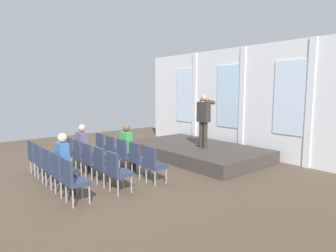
# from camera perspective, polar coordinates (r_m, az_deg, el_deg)

# --- Properties ---
(ground_plane) EXTENTS (14.67, 14.67, 0.00)m
(ground_plane) POSITION_cam_1_polar(r_m,az_deg,el_deg) (7.77, -16.14, -10.28)
(ground_plane) COLOR brown
(rear_partition) EXTENTS (8.83, 0.14, 3.76)m
(rear_partition) POSITION_cam_1_polar(r_m,az_deg,el_deg) (10.90, 11.94, 4.97)
(rear_partition) COLOR silver
(rear_partition) RESTS_ON ground
(stage_platform) EXTENTS (4.59, 2.68, 0.41)m
(stage_platform) POSITION_cam_1_polar(r_m,az_deg,el_deg) (9.92, 5.61, -4.97)
(stage_platform) COLOR #3F3833
(stage_platform) RESTS_ON ground
(speaker) EXTENTS (0.50, 0.69, 1.72)m
(speaker) POSITION_cam_1_polar(r_m,az_deg,el_deg) (9.37, 7.06, 1.74)
(speaker) COLOR #332D28
(speaker) RESTS_ON stage_platform
(mic_stand) EXTENTS (0.28, 0.28, 1.55)m
(mic_stand) POSITION_cam_1_polar(r_m,az_deg,el_deg) (9.80, 6.36, -1.93)
(mic_stand) COLOR black
(mic_stand) RESTS_ON stage_platform
(chair_r0_c0) EXTENTS (0.46, 0.44, 0.94)m
(chair_r0_c0) POSITION_cam_1_polar(r_m,az_deg,el_deg) (9.29, -12.61, -3.87)
(chair_r0_c0) COLOR #99999E
(chair_r0_c0) RESTS_ON ground
(chair_r0_c1) EXTENTS (0.46, 0.44, 0.94)m
(chair_r0_c1) POSITION_cam_1_polar(r_m,az_deg,el_deg) (8.72, -10.65, -4.55)
(chair_r0_c1) COLOR #99999E
(chair_r0_c1) RESTS_ON ground
(chair_r0_c2) EXTENTS (0.46, 0.44, 0.94)m
(chair_r0_c2) POSITION_cam_1_polar(r_m,az_deg,el_deg) (8.16, -8.41, -5.33)
(chair_r0_c2) COLOR #99999E
(chair_r0_c2) RESTS_ON ground
(audience_r0_c2) EXTENTS (0.36, 0.39, 1.34)m
(audience_r0_c2) POSITION_cam_1_polar(r_m,az_deg,el_deg) (8.16, -7.96, -3.82)
(audience_r0_c2) COLOR #2D2D33
(audience_r0_c2) RESTS_ON ground
(chair_r0_c3) EXTENTS (0.46, 0.44, 0.94)m
(chair_r0_c3) POSITION_cam_1_polar(r_m,az_deg,el_deg) (7.62, -5.85, -6.20)
(chair_r0_c3) COLOR #99999E
(chair_r0_c3) RESTS_ON ground
(chair_r0_c4) EXTENTS (0.46, 0.44, 0.94)m
(chair_r0_c4) POSITION_cam_1_polar(r_m,az_deg,el_deg) (7.10, -2.88, -7.19)
(chair_r0_c4) COLOR #99999E
(chair_r0_c4) RESTS_ON ground
(chair_r1_c0) EXTENTS (0.46, 0.44, 0.94)m
(chair_r1_c0) POSITION_cam_1_polar(r_m,az_deg,el_deg) (8.90, -18.36, -4.57)
(chair_r1_c0) COLOR #99999E
(chair_r1_c0) RESTS_ON ground
(chair_r1_c1) EXTENTS (0.46, 0.44, 0.94)m
(chair_r1_c1) POSITION_cam_1_polar(r_m,az_deg,el_deg) (8.30, -16.71, -5.35)
(chair_r1_c1) COLOR #99999E
(chair_r1_c1) RESTS_ON ground
(audience_r1_c1) EXTENTS (0.36, 0.39, 1.35)m
(audience_r1_c1) POSITION_cam_1_polar(r_m,az_deg,el_deg) (8.29, -16.26, -3.84)
(audience_r1_c1) COLOR #2D2D33
(audience_r1_c1) RESTS_ON ground
(chair_r1_c2) EXTENTS (0.46, 0.44, 0.94)m
(chair_r1_c2) POSITION_cam_1_polar(r_m,az_deg,el_deg) (7.71, -14.81, -6.24)
(chair_r1_c2) COLOR #99999E
(chair_r1_c2) RESTS_ON ground
(chair_r1_c3) EXTENTS (0.46, 0.44, 0.94)m
(chair_r1_c3) POSITION_cam_1_polar(r_m,az_deg,el_deg) (7.13, -12.58, -7.28)
(chair_r1_c3) COLOR #99999E
(chair_r1_c3) RESTS_ON ground
(chair_r1_c4) EXTENTS (0.46, 0.44, 0.94)m
(chair_r1_c4) POSITION_cam_1_polar(r_m,az_deg,el_deg) (6.57, -9.96, -8.47)
(chair_r1_c4) COLOR #99999E
(chair_r1_c4) RESTS_ON ground
(chair_r2_c0) EXTENTS (0.46, 0.44, 0.94)m
(chair_r2_c0) POSITION_cam_1_polar(r_m,az_deg,el_deg) (8.60, -24.58, -5.27)
(chair_r2_c0) COLOR #99999E
(chair_r2_c0) RESTS_ON ground
(chair_r2_c1) EXTENTS (0.46, 0.44, 0.94)m
(chair_r2_c1) POSITION_cam_1_polar(r_m,az_deg,el_deg) (7.98, -23.35, -6.15)
(chair_r2_c1) COLOR #99999E
(chair_r2_c1) RESTS_ON ground
(chair_r2_c2) EXTENTS (0.46, 0.44, 0.94)m
(chair_r2_c2) POSITION_cam_1_polar(r_m,az_deg,el_deg) (7.37, -21.91, -7.17)
(chair_r2_c2) COLOR #99999E
(chair_r2_c2) RESTS_ON ground
(chair_r2_c3) EXTENTS (0.46, 0.44, 0.94)m
(chair_r2_c3) POSITION_cam_1_polar(r_m,az_deg,el_deg) (6.76, -20.21, -8.37)
(chair_r2_c3) COLOR #99999E
(chair_r2_c3) RESTS_ON ground
(audience_r2_c3) EXTENTS (0.36, 0.39, 1.37)m
(audience_r2_c3) POSITION_cam_1_polar(r_m,az_deg,el_deg) (6.73, -19.66, -6.46)
(audience_r2_c3) COLOR #2D2D33
(audience_r2_c3) RESTS_ON ground
(chair_r2_c4) EXTENTS (0.46, 0.44, 0.94)m
(chair_r2_c4) POSITION_cam_1_polar(r_m,az_deg,el_deg) (6.17, -18.15, -9.80)
(chair_r2_c4) COLOR #99999E
(chair_r2_c4) RESTS_ON ground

